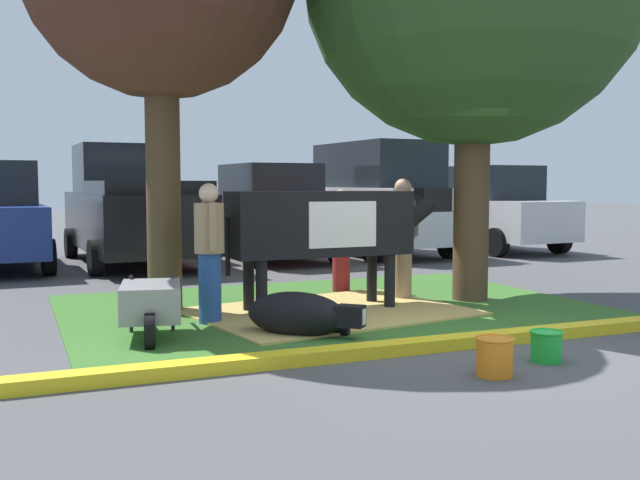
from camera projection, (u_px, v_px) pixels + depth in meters
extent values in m
plane|color=#4C4C4F|center=(470.00, 345.00, 7.34)|extent=(80.00, 80.00, 0.00)
cube|color=#386B28|center=(330.00, 307.00, 9.46)|extent=(6.64, 4.84, 0.02)
cube|color=yellow|center=(436.00, 344.00, 7.10)|extent=(7.84, 0.24, 0.12)
cube|color=tan|center=(329.00, 312.00, 9.04)|extent=(3.56, 2.91, 0.04)
cylinder|color=#4C3823|center=(163.00, 186.00, 9.04)|extent=(0.42, 0.42, 3.16)
cylinder|color=#4C3823|center=(471.00, 199.00, 9.96)|extent=(0.48, 0.48, 2.81)
cube|color=black|center=(320.00, 223.00, 9.13)|extent=(2.31, 0.73, 0.80)
cube|color=white|center=(331.00, 223.00, 9.19)|extent=(0.91, 0.73, 0.56)
cylinder|color=black|center=(412.00, 214.00, 9.65)|extent=(0.64, 0.33, 0.58)
cube|color=black|center=(433.00, 200.00, 9.76)|extent=(0.44, 0.27, 0.32)
cube|color=white|center=(446.00, 202.00, 9.85)|extent=(0.12, 0.20, 0.20)
cylinder|color=black|center=(372.00, 278.00, 9.75)|extent=(0.14, 0.14, 0.72)
cylinder|color=black|center=(390.00, 282.00, 9.31)|extent=(0.14, 0.14, 0.72)
cylinder|color=black|center=(249.00, 285.00, 9.06)|extent=(0.14, 0.14, 0.72)
cylinder|color=black|center=(262.00, 290.00, 8.62)|extent=(0.14, 0.14, 0.72)
cylinder|color=black|center=(228.00, 247.00, 8.67)|extent=(0.06, 0.06, 0.70)
ellipsoid|color=black|center=(296.00, 314.00, 7.69)|extent=(1.13, 1.10, 0.48)
cube|color=black|center=(350.00, 316.00, 7.48)|extent=(0.34, 0.34, 0.22)
cube|color=silver|center=(362.00, 317.00, 7.44)|extent=(0.11, 0.11, 0.16)
cylinder|color=black|center=(333.00, 330.00, 7.75)|extent=(0.32, 0.31, 0.10)
cylinder|color=#9E7F5B|center=(402.00, 269.00, 10.09)|extent=(0.26, 0.26, 0.86)
cylinder|color=slate|center=(403.00, 217.00, 10.03)|extent=(0.34, 0.34, 0.59)
sphere|color=tan|center=(403.00, 187.00, 10.00)|extent=(0.23, 0.23, 0.23)
cylinder|color=slate|center=(415.00, 215.00, 9.87)|extent=(0.09, 0.09, 0.56)
cylinder|color=slate|center=(391.00, 214.00, 10.19)|extent=(0.09, 0.09, 0.56)
cylinder|color=maroon|center=(341.00, 266.00, 10.81)|extent=(0.26, 0.26, 0.78)
cylinder|color=black|center=(341.00, 222.00, 10.76)|extent=(0.34, 0.34, 0.54)
sphere|color=tan|center=(341.00, 197.00, 10.73)|extent=(0.21, 0.21, 0.21)
cylinder|color=black|center=(356.00, 220.00, 10.80)|extent=(0.09, 0.09, 0.51)
cylinder|color=black|center=(327.00, 220.00, 10.71)|extent=(0.09, 0.09, 0.51)
cylinder|color=#23478C|center=(210.00, 289.00, 8.35)|extent=(0.26, 0.26, 0.83)
cylinder|color=#9E7F5B|center=(209.00, 228.00, 8.30)|extent=(0.34, 0.34, 0.57)
sphere|color=beige|center=(209.00, 193.00, 8.27)|extent=(0.22, 0.22, 0.22)
cylinder|color=#9E7F5B|center=(205.00, 224.00, 8.50)|extent=(0.09, 0.09, 0.54)
cylinder|color=#9E7F5B|center=(213.00, 227.00, 8.09)|extent=(0.09, 0.09, 0.54)
cube|color=gray|center=(151.00, 301.00, 7.57)|extent=(0.77, 1.00, 0.36)
cylinder|color=black|center=(150.00, 331.00, 7.10)|extent=(0.17, 0.37, 0.36)
cylinder|color=black|center=(173.00, 321.00, 7.93)|extent=(0.04, 0.04, 0.24)
cylinder|color=black|center=(131.00, 323.00, 7.84)|extent=(0.04, 0.04, 0.24)
cylinder|color=black|center=(172.00, 281.00, 8.24)|extent=(0.14, 0.53, 0.23)
cylinder|color=black|center=(132.00, 282.00, 8.15)|extent=(0.14, 0.53, 0.23)
cylinder|color=orange|center=(495.00, 357.00, 6.14)|extent=(0.31, 0.31, 0.32)
torus|color=orange|center=(495.00, 339.00, 6.13)|extent=(0.33, 0.33, 0.02)
cylinder|color=green|center=(546.00, 347.00, 6.63)|extent=(0.28, 0.28, 0.27)
torus|color=green|center=(547.00, 332.00, 6.62)|extent=(0.30, 0.30, 0.02)
cylinder|color=black|center=(36.00, 245.00, 15.40)|extent=(0.25, 0.65, 0.64)
cylinder|color=black|center=(49.00, 257.00, 12.82)|extent=(0.25, 0.65, 0.64)
cube|color=black|center=(133.00, 220.00, 14.64)|extent=(2.24, 5.48, 1.10)
cube|color=black|center=(123.00, 169.00, 15.41)|extent=(1.92, 1.88, 1.00)
cube|color=black|center=(145.00, 187.00, 13.49)|extent=(2.02, 2.78, 0.24)
cylinder|color=black|center=(71.00, 243.00, 15.83)|extent=(0.25, 0.65, 0.64)
cylinder|color=black|center=(162.00, 240.00, 16.69)|extent=(0.25, 0.65, 0.64)
cylinder|color=black|center=(95.00, 258.00, 12.67)|extent=(0.25, 0.65, 0.64)
cylinder|color=black|center=(207.00, 253.00, 13.53)|extent=(0.25, 0.65, 0.64)
cube|color=red|center=(270.00, 223.00, 15.62)|extent=(2.00, 4.48, 0.90)
cube|color=black|center=(269.00, 183.00, 15.55)|extent=(1.68, 2.27, 0.80)
cylinder|color=black|center=(210.00, 240.00, 16.56)|extent=(0.25, 0.65, 0.64)
cylinder|color=black|center=(283.00, 238.00, 17.33)|extent=(0.25, 0.65, 0.64)
cylinder|color=black|center=(253.00, 251.00, 13.98)|extent=(0.25, 0.65, 0.64)
cylinder|color=black|center=(337.00, 247.00, 14.76)|extent=(0.25, 0.65, 0.64)
cube|color=silver|center=(376.00, 214.00, 16.58)|extent=(2.10, 4.68, 1.20)
cube|color=black|center=(376.00, 165.00, 16.50)|extent=(1.81, 3.27, 1.00)
cylinder|color=black|center=(311.00, 237.00, 17.57)|extent=(0.25, 0.65, 0.64)
cylinder|color=black|center=(379.00, 235.00, 18.38)|extent=(0.25, 0.65, 0.64)
cylinder|color=black|center=(372.00, 247.00, 14.88)|extent=(0.25, 0.65, 0.64)
cylinder|color=black|center=(449.00, 244.00, 15.69)|extent=(0.25, 0.65, 0.64)
cube|color=silver|center=(488.00, 218.00, 17.61)|extent=(2.00, 4.48, 0.90)
cube|color=black|center=(489.00, 183.00, 17.54)|extent=(1.68, 2.27, 0.80)
cylinder|color=black|center=(424.00, 234.00, 18.54)|extent=(0.25, 0.65, 0.64)
cylinder|color=black|center=(481.00, 232.00, 19.31)|extent=(0.25, 0.65, 0.64)
cylinder|color=black|center=(497.00, 242.00, 15.97)|extent=(0.25, 0.65, 0.64)
cylinder|color=black|center=(559.00, 240.00, 16.74)|extent=(0.25, 0.65, 0.64)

